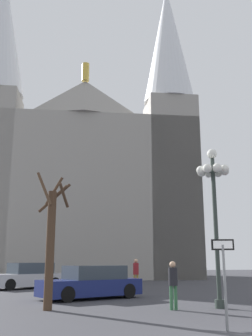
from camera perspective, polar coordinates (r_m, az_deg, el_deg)
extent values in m
cube|color=gray|center=(40.56, -6.49, -5.09)|extent=(21.82, 13.61, 14.92)
pyramid|color=gray|center=(37.60, -6.07, 10.21)|extent=(7.60, 2.10, 3.50)
cylinder|color=gold|center=(38.74, -5.97, 13.81)|extent=(0.70, 0.70, 1.80)
cone|color=silver|center=(42.97, -17.87, 18.46)|extent=(5.10, 5.10, 13.52)
cube|color=gray|center=(37.45, 6.72, -2.68)|extent=(4.70, 4.70, 17.12)
cone|color=silver|center=(42.99, 6.14, 17.81)|extent=(5.10, 5.10, 13.52)
cylinder|color=slate|center=(10.22, 14.35, -16.59)|extent=(0.07, 0.07, 2.04)
cube|color=black|center=(10.21, 14.01, -10.88)|extent=(0.56, 0.15, 0.27)
cube|color=white|center=(10.19, 14.05, -10.88)|extent=(0.46, 0.11, 0.19)
cylinder|color=#2D3833|center=(14.85, 13.09, -8.91)|extent=(0.16, 0.16, 5.46)
cylinder|color=#2D3833|center=(14.89, 13.64, -18.85)|extent=(0.36, 0.36, 0.30)
sphere|color=white|center=(15.34, 12.52, 2.04)|extent=(0.38, 0.38, 0.38)
sphere|color=white|center=(15.35, 14.30, -0.42)|extent=(0.34, 0.34, 0.34)
cylinder|color=#2D3833|center=(15.26, 13.47, -0.40)|extent=(0.05, 0.47, 0.05)
sphere|color=white|center=(15.60, 13.38, -0.68)|extent=(0.34, 0.34, 0.34)
cylinder|color=#2D3833|center=(15.39, 13.02, -0.53)|extent=(0.37, 0.37, 0.05)
sphere|color=white|center=(15.61, 12.06, -0.76)|extent=(0.34, 0.34, 0.34)
cylinder|color=#2D3833|center=(15.40, 12.35, -0.57)|extent=(0.47, 0.05, 0.05)
sphere|color=white|center=(15.38, 11.06, -0.62)|extent=(0.34, 0.34, 0.34)
cylinder|color=#2D3833|center=(15.28, 11.84, -0.50)|extent=(0.37, 0.37, 0.05)
sphere|color=white|center=(15.03, 10.95, -0.33)|extent=(0.34, 0.34, 0.34)
cylinder|color=#2D3833|center=(15.10, 11.80, -0.35)|extent=(0.05, 0.47, 0.05)
sphere|color=white|center=(14.76, 11.86, -0.05)|extent=(0.34, 0.34, 0.34)
cylinder|color=#2D3833|center=(14.97, 12.26, -0.22)|extent=(0.37, 0.37, 0.05)
sphere|color=white|center=(14.75, 13.26, 0.03)|extent=(0.34, 0.34, 0.34)
cylinder|color=#2D3833|center=(14.97, 12.95, -0.17)|extent=(0.47, 0.05, 0.05)
sphere|color=white|center=(15.00, 14.27, -0.13)|extent=(0.34, 0.34, 0.34)
cylinder|color=#2D3833|center=(15.09, 13.45, -0.25)|extent=(0.37, 0.37, 0.05)
cylinder|color=#473323|center=(14.14, -11.09, -11.59)|extent=(0.30, 0.30, 4.09)
cylinder|color=#473323|center=(14.11, -11.93, -2.99)|extent=(0.68, 0.70, 1.30)
cylinder|color=#473323|center=(14.66, -10.02, -3.82)|extent=(0.78, 0.45, 0.67)
cylinder|color=#473323|center=(14.87, -10.46, -4.35)|extent=(1.20, 0.20, 1.13)
cylinder|color=#473323|center=(14.62, -10.49, -3.33)|extent=(0.66, 0.20, 1.05)
cylinder|color=#473323|center=(14.17, -9.12, -3.99)|extent=(0.39, 0.92, 0.79)
cube|color=#B7B7BC|center=(25.01, -14.37, -15.63)|extent=(4.51, 3.86, 0.72)
cube|color=#333D47|center=(25.08, -13.84, -14.10)|extent=(2.87, 2.65, 0.64)
cylinder|color=black|center=(23.66, -16.71, -16.10)|extent=(0.65, 0.54, 0.64)
cylinder|color=black|center=(25.05, -10.47, -16.25)|extent=(0.65, 0.54, 0.64)
cylinder|color=black|center=(26.41, -12.33, -16.01)|extent=(0.65, 0.54, 0.64)
cube|color=navy|center=(17.99, -5.30, -17.06)|extent=(4.80, 3.69, 0.68)
cube|color=#333D47|center=(18.08, -4.62, -15.03)|extent=(2.97, 2.59, 0.59)
cylinder|color=black|center=(16.57, -8.64, -17.88)|extent=(0.67, 0.50, 0.64)
cylinder|color=black|center=(17.98, -11.07, -17.43)|extent=(0.67, 0.50, 0.64)
cylinder|color=black|center=(18.19, 0.38, -17.62)|extent=(0.67, 0.50, 0.64)
cylinder|color=black|center=(19.48, -2.50, -17.32)|extent=(0.67, 0.50, 0.64)
cylinder|color=olive|center=(22.95, 1.27, -16.46)|extent=(0.12, 0.12, 0.86)
cylinder|color=olive|center=(22.94, 1.69, -16.46)|extent=(0.12, 0.12, 0.86)
cylinder|color=maroon|center=(22.92, 1.47, -14.59)|extent=(0.32, 0.32, 0.64)
sphere|color=tan|center=(22.91, 1.46, -13.49)|extent=(0.23, 0.23, 0.23)
cylinder|color=#33663F|center=(14.11, 6.68, -18.42)|extent=(0.12, 0.12, 0.80)
cylinder|color=#33663F|center=(14.17, 7.31, -18.39)|extent=(0.12, 0.12, 0.80)
cylinder|color=black|center=(14.09, 6.91, -15.56)|extent=(0.32, 0.32, 0.60)
sphere|color=tan|center=(14.08, 6.87, -13.90)|extent=(0.22, 0.22, 0.22)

